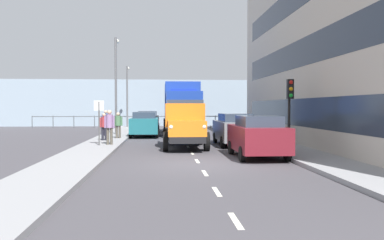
{
  "coord_description": "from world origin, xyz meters",
  "views": [
    {
      "loc": [
        1.34,
        14.5,
        2.09
      ],
      "look_at": [
        -0.19,
        -6.09,
        1.41
      ],
      "focal_mm": 37.65,
      "sensor_mm": 36.0,
      "label": 1
    }
  ],
  "objects": [
    {
      "name": "ground_plane",
      "position": [
        0.0,
        -7.19,
        0.0
      ],
      "size": [
        80.0,
        80.0,
        0.0
      ],
      "primitive_type": "plane",
      "color": "#423F44"
    },
    {
      "name": "sidewalk_left",
      "position": [
        -4.57,
        -7.19,
        0.07
      ],
      "size": [
        2.14,
        38.28,
        0.15
      ],
      "primitive_type": "cube",
      "color": "gray",
      "rests_on": "ground_plane"
    },
    {
      "name": "sidewalk_right",
      "position": [
        4.57,
        -7.19,
        0.07
      ],
      "size": [
        2.14,
        38.28,
        0.15
      ],
      "primitive_type": "cube",
      "color": "gray",
      "rests_on": "ground_plane"
    },
    {
      "name": "road_centreline_markings",
      "position": [
        0.0,
        -6.16,
        0.0
      ],
      "size": [
        0.12,
        32.98,
        0.01
      ],
      "color": "silver",
      "rests_on": "ground_plane"
    },
    {
      "name": "building_terrace",
      "position": [
        -8.88,
        -5.59,
        5.62
      ],
      "size": [
        6.51,
        25.24,
        11.24
      ],
      "color": "beige",
      "rests_on": "ground_plane"
    },
    {
      "name": "sea_horizon",
      "position": [
        0.0,
        -29.33,
        2.5
      ],
      "size": [
        80.0,
        0.8,
        5.0
      ],
      "primitive_type": "cube",
      "color": "#8C9EAD",
      "rests_on": "ground_plane"
    },
    {
      "name": "seawall_railing",
      "position": [
        -0.0,
        -25.73,
        0.92
      ],
      "size": [
        28.08,
        0.08,
        1.2
      ],
      "color": "#4C5156",
      "rests_on": "ground_plane"
    },
    {
      "name": "truck_vintage_orange",
      "position": [
        0.21,
        -5.58,
        1.18
      ],
      "size": [
        2.17,
        5.64,
        2.43
      ],
      "color": "black",
      "rests_on": "ground_plane"
    },
    {
      "name": "lorry_cargo_blue",
      "position": [
        -0.14,
        -15.7,
        2.08
      ],
      "size": [
        2.58,
        8.2,
        3.87
      ],
      "color": "#193899",
      "rests_on": "ground_plane"
    },
    {
      "name": "car_maroon_kerbside_near",
      "position": [
        -2.55,
        -1.66,
        0.9
      ],
      "size": [
        1.94,
        3.95,
        1.72
      ],
      "color": "maroon",
      "rests_on": "ground_plane"
    },
    {
      "name": "car_grey_kerbside_1",
      "position": [
        -2.55,
        -6.95,
        0.9
      ],
      "size": [
        1.88,
        4.56,
        1.72
      ],
      "color": "slate",
      "rests_on": "ground_plane"
    },
    {
      "name": "car_teal_oppositeside_0",
      "position": [
        2.55,
        -13.44,
        0.9
      ],
      "size": [
        1.94,
        4.03,
        1.72
      ],
      "color": "#1E6670",
      "rests_on": "ground_plane"
    },
    {
      "name": "car_black_oppositeside_1",
      "position": [
        2.55,
        -19.79,
        0.9
      ],
      "size": [
        1.92,
        4.68,
        1.72
      ],
      "color": "black",
      "rests_on": "ground_plane"
    },
    {
      "name": "pedestrian_couple_a",
      "position": [
        4.03,
        -6.3,
        1.2
      ],
      "size": [
        0.53,
        0.34,
        1.78
      ],
      "color": "#4C473D",
      "rests_on": "sidewalk_right"
    },
    {
      "name": "pedestrian_in_dark_coat",
      "position": [
        4.68,
        -8.96,
        1.07
      ],
      "size": [
        0.53,
        0.34,
        1.57
      ],
      "color": "black",
      "rests_on": "sidewalk_right"
    },
    {
      "name": "pedestrian_near_railing",
      "position": [
        4.05,
        -10.57,
        1.08
      ],
      "size": [
        0.53,
        0.34,
        1.59
      ],
      "color": "#4C473D",
      "rests_on": "sidewalk_right"
    },
    {
      "name": "pedestrian_couple_b",
      "position": [
        5.11,
        -12.75,
        1.15
      ],
      "size": [
        0.53,
        0.34,
        1.7
      ],
      "color": "black",
      "rests_on": "sidewalk_right"
    },
    {
      "name": "traffic_light_near",
      "position": [
        -4.52,
        -3.61,
        2.47
      ],
      "size": [
        0.28,
        0.41,
        3.2
      ],
      "color": "black",
      "rests_on": "sidewalk_left"
    },
    {
      "name": "lamp_post_promenade",
      "position": [
        4.6,
        -14.46,
        4.2
      ],
      "size": [
        0.32,
        1.14,
        6.84
      ],
      "color": "#59595B",
      "rests_on": "sidewalk_right"
    },
    {
      "name": "lamp_post_far",
      "position": [
        4.69,
        -24.78,
        3.68
      ],
      "size": [
        0.32,
        1.14,
        5.86
      ],
      "color": "#59595B",
      "rests_on": "sidewalk_right"
    },
    {
      "name": "street_sign",
      "position": [
        4.5,
        -5.97,
        1.68
      ],
      "size": [
        0.5,
        0.07,
        2.25
      ],
      "color": "#4C4C4C",
      "rests_on": "sidewalk_right"
    }
  ]
}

